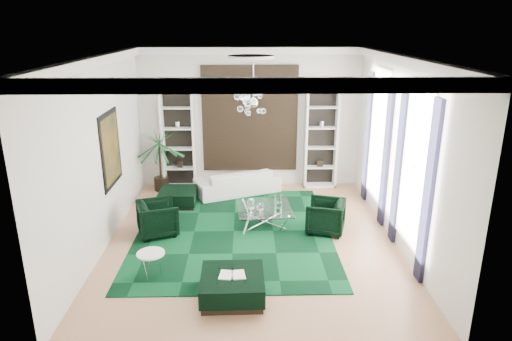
{
  "coord_description": "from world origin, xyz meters",
  "views": [
    {
      "loc": [
        -0.11,
        -8.79,
        4.4
      ],
      "look_at": [
        0.1,
        0.5,
        1.38
      ],
      "focal_mm": 32.0,
      "sensor_mm": 36.0,
      "label": 1
    }
  ],
  "objects_px": {
    "ottoman_side": "(178,197)",
    "ottoman_front": "(232,286)",
    "coffee_table": "(264,216)",
    "armchair_left": "(158,218)",
    "side_table": "(152,265)",
    "palm": "(159,152)",
    "armchair_right": "(325,216)",
    "sofa": "(238,182)"
  },
  "relations": [
    {
      "from": "armchair_right",
      "to": "ottoman_front",
      "type": "relative_size",
      "value": 0.77
    },
    {
      "from": "side_table",
      "to": "palm",
      "type": "relative_size",
      "value": 0.23
    },
    {
      "from": "armchair_right",
      "to": "ottoman_front",
      "type": "bearing_deg",
      "value": -21.5
    },
    {
      "from": "side_table",
      "to": "ottoman_front",
      "type": "bearing_deg",
      "value": -24.63
    },
    {
      "from": "side_table",
      "to": "palm",
      "type": "distance_m",
      "value": 4.68
    },
    {
      "from": "armchair_left",
      "to": "armchair_right",
      "type": "xyz_separation_m",
      "value": [
        3.65,
        0.04,
        -0.01
      ]
    },
    {
      "from": "coffee_table",
      "to": "side_table",
      "type": "bearing_deg",
      "value": -133.96
    },
    {
      "from": "ottoman_side",
      "to": "side_table",
      "type": "height_order",
      "value": "side_table"
    },
    {
      "from": "palm",
      "to": "ottoman_side",
      "type": "bearing_deg",
      "value": -60.9
    },
    {
      "from": "armchair_left",
      "to": "ottoman_side",
      "type": "distance_m",
      "value": 1.69
    },
    {
      "from": "armchair_left",
      "to": "side_table",
      "type": "distance_m",
      "value": 1.8
    },
    {
      "from": "side_table",
      "to": "armchair_right",
      "type": "bearing_deg",
      "value": 27.94
    },
    {
      "from": "palm",
      "to": "armchair_right",
      "type": "bearing_deg",
      "value": -33.96
    },
    {
      "from": "ottoman_side",
      "to": "palm",
      "type": "height_order",
      "value": "palm"
    },
    {
      "from": "armchair_left",
      "to": "side_table",
      "type": "bearing_deg",
      "value": 167.78
    },
    {
      "from": "palm",
      "to": "sofa",
      "type": "bearing_deg",
      "value": -8.16
    },
    {
      "from": "armchair_left",
      "to": "ottoman_side",
      "type": "bearing_deg",
      "value": -25.82
    },
    {
      "from": "sofa",
      "to": "armchair_right",
      "type": "distance_m",
      "value": 3.13
    },
    {
      "from": "coffee_table",
      "to": "ottoman_side",
      "type": "xyz_separation_m",
      "value": [
        -2.12,
        1.25,
        -0.01
      ]
    },
    {
      "from": "armchair_left",
      "to": "side_table",
      "type": "height_order",
      "value": "armchair_left"
    },
    {
      "from": "coffee_table",
      "to": "ottoman_side",
      "type": "distance_m",
      "value": 2.47
    },
    {
      "from": "armchair_left",
      "to": "coffee_table",
      "type": "bearing_deg",
      "value": -98.69
    },
    {
      "from": "armchair_right",
      "to": "palm",
      "type": "distance_m",
      "value": 4.95
    },
    {
      "from": "ottoman_front",
      "to": "side_table",
      "type": "relative_size",
      "value": 2.1
    },
    {
      "from": "sofa",
      "to": "armchair_right",
      "type": "height_order",
      "value": "armchair_right"
    },
    {
      "from": "sofa",
      "to": "side_table",
      "type": "height_order",
      "value": "sofa"
    },
    {
      "from": "ottoman_front",
      "to": "armchair_left",
      "type": "bearing_deg",
      "value": 124.28
    },
    {
      "from": "sofa",
      "to": "ottoman_side",
      "type": "bearing_deg",
      "value": 6.59
    },
    {
      "from": "ottoman_front",
      "to": "palm",
      "type": "distance_m",
      "value": 5.71
    },
    {
      "from": "sofa",
      "to": "armchair_left",
      "type": "relative_size",
      "value": 2.71
    },
    {
      "from": "armchair_left",
      "to": "palm",
      "type": "height_order",
      "value": "palm"
    },
    {
      "from": "sofa",
      "to": "ottoman_side",
      "type": "distance_m",
      "value": 1.69
    },
    {
      "from": "armchair_left",
      "to": "palm",
      "type": "bearing_deg",
      "value": -10.32
    },
    {
      "from": "coffee_table",
      "to": "armchair_right",
      "type": "bearing_deg",
      "value": -15.79
    },
    {
      "from": "armchair_left",
      "to": "armchair_right",
      "type": "bearing_deg",
      "value": -108.15
    },
    {
      "from": "palm",
      "to": "ottoman_front",
      "type": "bearing_deg",
      "value": -68.24
    },
    {
      "from": "sofa",
      "to": "armchair_left",
      "type": "height_order",
      "value": "armchair_left"
    },
    {
      "from": "armchair_right",
      "to": "armchair_left",
      "type": "bearing_deg",
      "value": -72.58
    },
    {
      "from": "armchair_right",
      "to": "ottoman_front",
      "type": "xyz_separation_m",
      "value": [
        -1.97,
        -2.5,
        -0.16
      ]
    },
    {
      "from": "ottoman_side",
      "to": "ottoman_front",
      "type": "xyz_separation_m",
      "value": [
        1.47,
        -4.13,
        0.01
      ]
    },
    {
      "from": "side_table",
      "to": "armchair_left",
      "type": "bearing_deg",
      "value": 96.58
    },
    {
      "from": "armchair_left",
      "to": "palm",
      "type": "relative_size",
      "value": 0.38
    }
  ]
}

